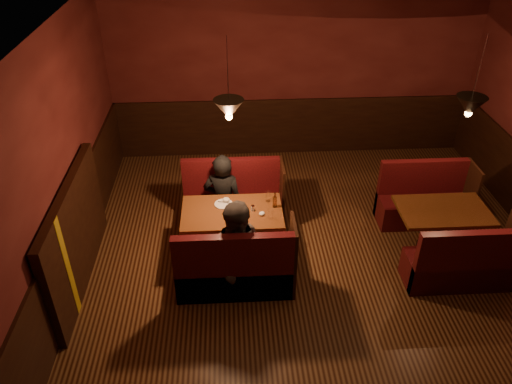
{
  "coord_description": "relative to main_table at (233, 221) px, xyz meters",
  "views": [
    {
      "loc": [
        -1.08,
        -4.31,
        4.29
      ],
      "look_at": [
        -0.78,
        0.76,
        0.95
      ],
      "focal_mm": 35.0,
      "sensor_mm": 36.0,
      "label": 1
    }
  ],
  "objects": [
    {
      "name": "room",
      "position": [
        0.79,
        -0.71,
        0.53
      ],
      "size": [
        6.02,
        7.02,
        2.92
      ],
      "color": "#321509",
      "rests_on": "ground"
    },
    {
      "name": "second_table",
      "position": [
        2.67,
        -0.07,
        -0.04
      ],
      "size": [
        1.14,
        0.73,
        0.64
      ],
      "color": "#4D2A0E",
      "rests_on": "ground"
    },
    {
      "name": "main_table",
      "position": [
        0.0,
        0.0,
        0.0
      ],
      "size": [
        1.26,
        0.76,
        0.88
      ],
      "color": "#4D2A0E",
      "rests_on": "ground"
    },
    {
      "name": "diner_b",
      "position": [
        0.07,
        -0.66,
        0.26
      ],
      "size": [
        0.79,
        0.63,
        1.56
      ],
      "primitive_type": "imported",
      "rotation": [
        0.0,
        0.0,
        -0.05
      ],
      "color": "#352E2C",
      "rests_on": "ground"
    },
    {
      "name": "main_bench_far",
      "position": [
        0.01,
        0.71,
        -0.22
      ],
      "size": [
        1.39,
        0.49,
        0.94
      ],
      "color": "black",
      "rests_on": "ground"
    },
    {
      "name": "second_bench_far",
      "position": [
        2.69,
        0.61,
        -0.23
      ],
      "size": [
        1.26,
        0.47,
        0.9
      ],
      "color": "black",
      "rests_on": "ground"
    },
    {
      "name": "main_bench_near",
      "position": [
        0.01,
        -0.72,
        -0.22
      ],
      "size": [
        1.39,
        0.49,
        0.94
      ],
      "color": "black",
      "rests_on": "ground"
    },
    {
      "name": "second_bench_near",
      "position": [
        2.69,
        -0.75,
        -0.23
      ],
      "size": [
        1.26,
        0.47,
        0.9
      ],
      "color": "black",
      "rests_on": "ground"
    },
    {
      "name": "diner_a",
      "position": [
        -0.13,
        0.6,
        0.22
      ],
      "size": [
        0.6,
        0.44,
        1.49
      ],
      "primitive_type": "imported",
      "rotation": [
        0.0,
        0.0,
        2.97
      ],
      "color": "black",
      "rests_on": "ground"
    }
  ]
}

